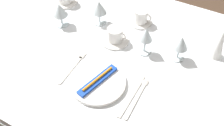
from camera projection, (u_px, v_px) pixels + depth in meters
dining_table at (121, 64)px, 1.27m from camera, size 1.80×1.11×0.74m
dinner_plate at (98, 83)px, 1.08m from camera, size 0.24×0.24×0.02m
toothbrush_package at (98, 80)px, 1.06m from camera, size 0.09×0.21×0.02m
fork_outer at (74, 66)px, 1.15m from camera, size 0.03×0.22×0.00m
dinner_knife at (131, 96)px, 1.04m from camera, size 0.02×0.24×0.00m
spoon_soup at (139, 94)px, 1.05m from camera, size 0.03×0.22×0.01m
saucer_left at (66, 2)px, 1.49m from camera, size 0.14×0.14×0.01m
saucer_right at (140, 22)px, 1.36m from camera, size 0.12×0.12×0.01m
coffee_cup_right at (141, 16)px, 1.33m from camera, size 0.10×0.07×0.07m
saucer_far at (115, 40)px, 1.27m from camera, size 0.14×0.14×0.01m
coffee_cup_far at (115, 34)px, 1.24m from camera, size 0.10×0.08×0.07m
wine_glass_centre at (60, 11)px, 1.29m from camera, size 0.08×0.08×0.13m
wine_glass_left at (181, 44)px, 1.12m from camera, size 0.07×0.07×0.13m
wine_glass_right at (146, 36)px, 1.14m from camera, size 0.07×0.07×0.14m
wine_glass_far at (99, 8)px, 1.30m from camera, size 0.08×0.08×0.13m
napkin_folded at (220, 43)px, 1.14m from camera, size 0.06×0.06×0.16m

